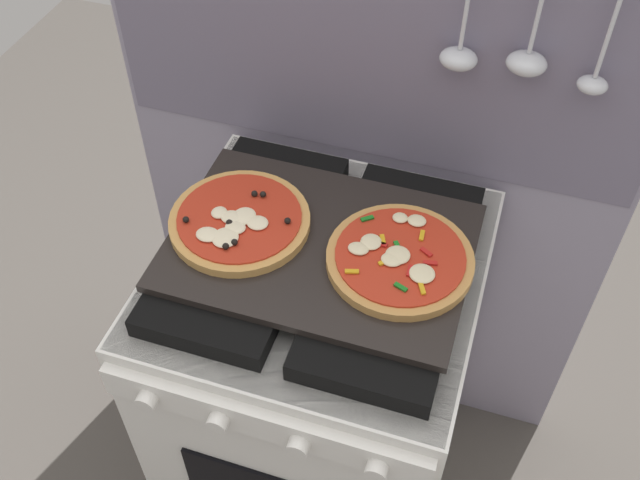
{
  "coord_description": "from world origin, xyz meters",
  "views": [
    {
      "loc": [
        0.27,
        -0.84,
        1.89
      ],
      "look_at": [
        0.0,
        0.0,
        0.93
      ],
      "focal_mm": 41.15,
      "sensor_mm": 36.0,
      "label": 1
    }
  ],
  "objects_px": {
    "stove": "(320,383)",
    "baking_tray": "(320,247)",
    "pizza_right": "(400,258)",
    "pizza_left": "(239,221)"
  },
  "relations": [
    {
      "from": "pizza_left",
      "to": "pizza_right",
      "type": "xyz_separation_m",
      "value": [
        0.3,
        0.0,
        -0.0
      ]
    },
    {
      "from": "baking_tray",
      "to": "pizza_right",
      "type": "xyz_separation_m",
      "value": [
        0.15,
        0.0,
        0.02
      ]
    },
    {
      "from": "baking_tray",
      "to": "pizza_left",
      "type": "height_order",
      "value": "pizza_left"
    },
    {
      "from": "stove",
      "to": "pizza_left",
      "type": "bearing_deg",
      "value": -179.86
    },
    {
      "from": "stove",
      "to": "pizza_right",
      "type": "bearing_deg",
      "value": 1.32
    },
    {
      "from": "baking_tray",
      "to": "pizza_right",
      "type": "bearing_deg",
      "value": 0.68
    },
    {
      "from": "stove",
      "to": "pizza_right",
      "type": "relative_size",
      "value": 3.47
    },
    {
      "from": "pizza_left",
      "to": "stove",
      "type": "bearing_deg",
      "value": 0.14
    },
    {
      "from": "pizza_left",
      "to": "pizza_right",
      "type": "bearing_deg",
      "value": 0.71
    },
    {
      "from": "stove",
      "to": "baking_tray",
      "type": "bearing_deg",
      "value": 90.0
    }
  ]
}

